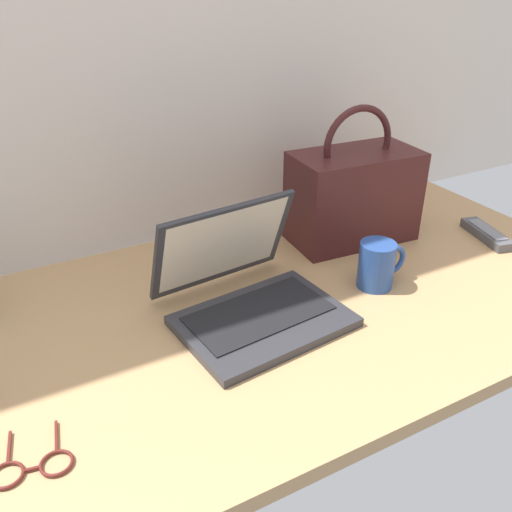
{
  "coord_description": "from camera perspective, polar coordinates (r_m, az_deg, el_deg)",
  "views": [
    {
      "loc": [
        -0.44,
        -0.79,
        0.65
      ],
      "look_at": [
        -0.01,
        0.0,
        0.15
      ],
      "focal_mm": 38.19,
      "sensor_mm": 36.0,
      "label": 1
    }
  ],
  "objects": [
    {
      "name": "eyeglasses",
      "position": [
        0.86,
        -22.4,
        -19.73
      ],
      "size": [
        0.12,
        0.12,
        0.01
      ],
      "color": "#591E19",
      "rests_on": "desk"
    },
    {
      "name": "remote_control_near",
      "position": [
        1.47,
        23.03,
        2.14
      ],
      "size": [
        0.08,
        0.17,
        0.02
      ],
      "color": "#4C4C51",
      "rests_on": "desk"
    },
    {
      "name": "laptop",
      "position": [
        1.06,
        -0.75,
        -3.96
      ],
      "size": [
        0.33,
        0.32,
        0.21
      ],
      "color": "#2D2D33",
      "rests_on": "desk"
    },
    {
      "name": "desk",
      "position": [
        1.11,
        0.64,
        -5.97
      ],
      "size": [
        1.6,
        0.76,
        0.03
      ],
      "color": "tan",
      "rests_on": "ground"
    },
    {
      "name": "coffee_mug",
      "position": [
        1.17,
        12.63,
        -0.88
      ],
      "size": [
        0.12,
        0.08,
        0.1
      ],
      "color": "#26478C",
      "rests_on": "desk"
    },
    {
      "name": "handbag",
      "position": [
        1.34,
        10.16,
        6.37
      ],
      "size": [
        0.31,
        0.18,
        0.33
      ],
      "color": "#3F1919",
      "rests_on": "desk"
    }
  ]
}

